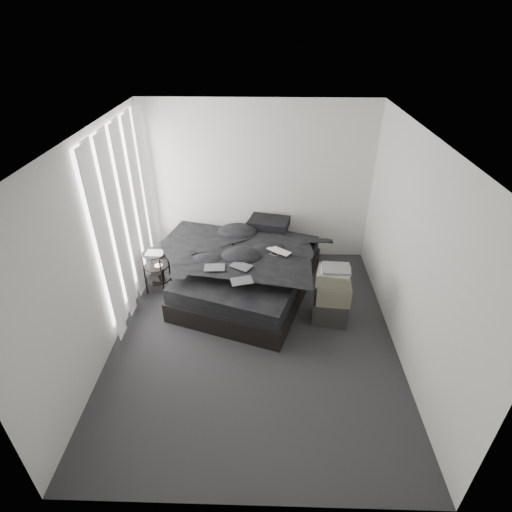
{
  "coord_description": "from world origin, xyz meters",
  "views": [
    {
      "loc": [
        0.13,
        -3.9,
        3.66
      ],
      "look_at": [
        0.0,
        0.8,
        0.75
      ],
      "focal_mm": 28.0,
      "sensor_mm": 36.0,
      "label": 1
    }
  ],
  "objects_px": {
    "side_stand": "(157,272)",
    "box_lower": "(330,310)",
    "bed": "(249,282)",
    "laptop": "(277,248)"
  },
  "relations": [
    {
      "from": "bed",
      "to": "side_stand",
      "type": "xyz_separation_m",
      "value": [
        -1.37,
        -0.03,
        0.18
      ]
    },
    {
      "from": "laptop",
      "to": "box_lower",
      "type": "height_order",
      "value": "laptop"
    },
    {
      "from": "laptop",
      "to": "side_stand",
      "type": "distance_m",
      "value": 1.84
    },
    {
      "from": "side_stand",
      "to": "box_lower",
      "type": "xyz_separation_m",
      "value": [
        2.51,
        -0.63,
        -0.15
      ]
    },
    {
      "from": "bed",
      "to": "side_stand",
      "type": "bearing_deg",
      "value": -160.08
    },
    {
      "from": "laptop",
      "to": "side_stand",
      "type": "height_order",
      "value": "laptop"
    },
    {
      "from": "side_stand",
      "to": "box_lower",
      "type": "bearing_deg",
      "value": -14.02
    },
    {
      "from": "bed",
      "to": "box_lower",
      "type": "distance_m",
      "value": 1.31
    },
    {
      "from": "box_lower",
      "to": "side_stand",
      "type": "bearing_deg",
      "value": 165.98
    },
    {
      "from": "bed",
      "to": "laptop",
      "type": "xyz_separation_m",
      "value": [
        0.4,
        -0.08,
        0.65
      ]
    }
  ]
}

